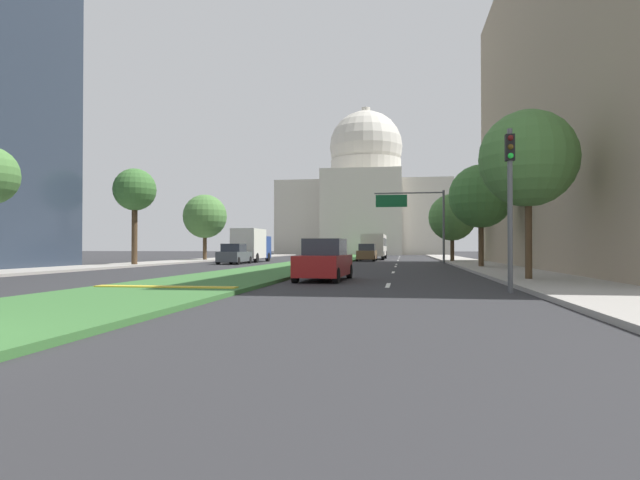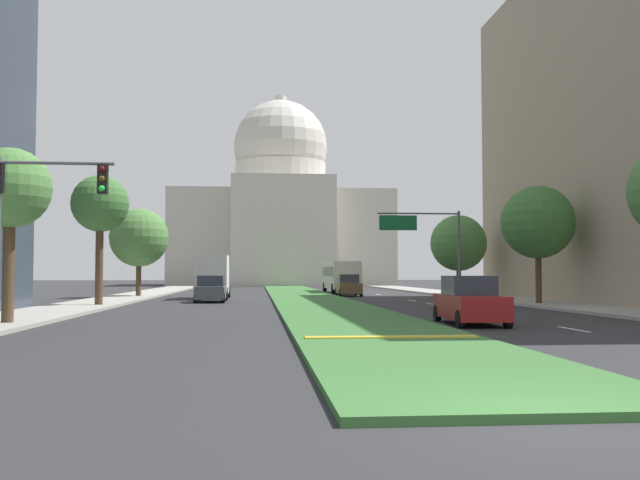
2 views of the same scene
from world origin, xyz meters
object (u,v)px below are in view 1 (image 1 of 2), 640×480
at_px(street_tree_left_mid, 135,191).
at_px(sedan_lead_stopped, 324,261).
at_px(capitol_building, 366,201).
at_px(sedan_midblock, 234,255).
at_px(street_tree_right_mid, 481,197).
at_px(street_tree_right_far, 452,217).
at_px(box_truck_delivery, 251,245).
at_px(city_bus, 375,245).
at_px(traffic_light_near_right, 510,188).
at_px(street_tree_left_far, 205,216).
at_px(overhead_guide_sign, 417,211).
at_px(sedan_distant, 367,253).
at_px(street_tree_right_near, 528,159).

relative_size(street_tree_left_mid, sedan_lead_stopped, 1.60).
xyz_separation_m(capitol_building, sedan_midblock, (-6.70, -65.54, -10.21)).
bearing_deg(street_tree_right_mid, street_tree_right_far, 92.52).
height_order(box_truck_delivery, city_bus, box_truck_delivery).
xyz_separation_m(sedan_midblock, city_bus, (10.95, 20.07, 0.95)).
bearing_deg(traffic_light_near_right, street_tree_right_mid, 84.55).
distance_m(street_tree_right_mid, street_tree_left_far, 30.09).
distance_m(street_tree_right_far, box_truck_delivery, 19.49).
bearing_deg(box_truck_delivery, street_tree_right_far, 5.64).
distance_m(overhead_guide_sign, street_tree_right_mid, 11.30).
distance_m(traffic_light_near_right, street_tree_right_mid, 20.11).
relative_size(street_tree_right_mid, city_bus, 0.64).
bearing_deg(sedan_distant, street_tree_right_mid, -63.58).
distance_m(street_tree_right_far, sedan_lead_stopped, 30.25).
bearing_deg(street_tree_left_mid, street_tree_right_far, 29.78).
xyz_separation_m(capitol_building, street_tree_left_far, (-12.88, -56.43, -6.36)).
bearing_deg(capitol_building, sedan_midblock, -95.84).
relative_size(traffic_light_near_right, city_bus, 0.47).
height_order(street_tree_right_near, sedan_midblock, street_tree_right_near).
distance_m(overhead_guide_sign, street_tree_right_far, 5.17).
distance_m(street_tree_right_far, sedan_distant, 9.76).
relative_size(street_tree_left_mid, sedan_midblock, 1.70).
height_order(street_tree_left_mid, street_tree_left_far, street_tree_left_mid).
xyz_separation_m(capitol_building, street_tree_right_near, (12.75, -86.43, -5.93)).
bearing_deg(box_truck_delivery, street_tree_right_mid, -32.19).
bearing_deg(street_tree_left_far, box_truck_delivery, -27.21).
height_order(street_tree_right_mid, street_tree_left_far, street_tree_right_mid).
xyz_separation_m(street_tree_right_near, box_truck_delivery, (-19.72, 26.96, -3.43)).
relative_size(capitol_building, street_tree_left_mid, 4.52).
bearing_deg(sedan_distant, overhead_guide_sign, -56.83).
relative_size(overhead_guide_sign, street_tree_left_mid, 0.87).
height_order(capitol_building, box_truck_delivery, capitol_building).
bearing_deg(street_tree_right_mid, traffic_light_near_right, -95.45).
xyz_separation_m(capitol_building, box_truck_delivery, (-6.97, -59.47, -9.35)).
bearing_deg(sedan_midblock, street_tree_left_far, 124.14).
bearing_deg(capitol_building, traffic_light_near_right, -83.19).
xyz_separation_m(street_tree_right_near, street_tree_left_far, (-25.64, 30.00, -0.44)).
xyz_separation_m(street_tree_right_far, city_bus, (-8.01, 12.10, -2.51)).
relative_size(capitol_building, street_tree_right_far, 5.15).
bearing_deg(traffic_light_near_right, street_tree_right_near, 72.12).
bearing_deg(capitol_building, street_tree_right_far, -77.98).
bearing_deg(traffic_light_near_right, street_tree_left_far, 123.91).
height_order(traffic_light_near_right, sedan_distant, traffic_light_near_right).
bearing_deg(overhead_guide_sign, sedan_lead_stopped, -100.35).
bearing_deg(sedan_midblock, traffic_light_near_right, -56.16).
relative_size(overhead_guide_sign, box_truck_delivery, 1.02).
distance_m(street_tree_left_mid, box_truck_delivery, 14.10).
height_order(street_tree_left_mid, sedan_midblock, street_tree_left_mid).
bearing_deg(overhead_guide_sign, street_tree_left_mid, -154.19).
distance_m(sedan_lead_stopped, city_bus, 41.08).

